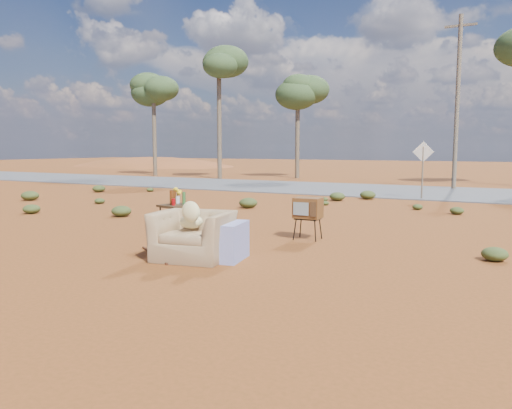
% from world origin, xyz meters
% --- Properties ---
extents(ground, '(140.00, 140.00, 0.00)m').
position_xyz_m(ground, '(0.00, 0.00, 0.00)').
color(ground, brown).
rests_on(ground, ground).
extents(highway, '(140.00, 7.00, 0.04)m').
position_xyz_m(highway, '(0.00, 15.00, 0.02)').
color(highway, '#565659').
rests_on(highway, ground).
extents(dirt_mound, '(26.00, 18.00, 2.00)m').
position_xyz_m(dirt_mound, '(-30.00, 34.00, 0.00)').
color(dirt_mound, brown).
rests_on(dirt_mound, ground).
extents(armchair, '(1.62, 1.23, 1.13)m').
position_xyz_m(armchair, '(-0.10, -0.48, 0.53)').
color(armchair, '#8F714E').
rests_on(armchair, ground).
extents(tv_unit, '(0.58, 0.48, 0.90)m').
position_xyz_m(tv_unit, '(0.86, 2.16, 0.67)').
color(tv_unit, black).
rests_on(tv_unit, ground).
extents(side_table, '(0.69, 0.69, 1.13)m').
position_xyz_m(side_table, '(-1.30, 0.44, 0.84)').
color(side_table, '#3C2916').
rests_on(side_table, ground).
extents(rusty_bar, '(1.34, 0.96, 0.04)m').
position_xyz_m(rusty_bar, '(-0.95, -0.69, 0.02)').
color(rusty_bar, '#502B15').
rests_on(rusty_bar, ground).
extents(road_sign, '(0.78, 0.06, 2.19)m').
position_xyz_m(road_sign, '(1.50, 12.00, 1.50)').
color(road_sign, brown).
rests_on(road_sign, ground).
extents(eucalyptus_far_left, '(3.20, 3.20, 7.10)m').
position_xyz_m(eucalyptus_far_left, '(-18.00, 20.00, 5.94)').
color(eucalyptus_far_left, brown).
rests_on(eucalyptus_far_left, ground).
extents(eucalyptus_left, '(3.20, 3.20, 8.10)m').
position_xyz_m(eucalyptus_left, '(-12.00, 19.00, 6.92)').
color(eucalyptus_left, brown).
rests_on(eucalyptus_left, ground).
extents(eucalyptus_near_left, '(3.20, 3.20, 6.60)m').
position_xyz_m(eucalyptus_near_left, '(-8.00, 22.00, 5.45)').
color(eucalyptus_near_left, brown).
rests_on(eucalyptus_near_left, ground).
extents(utility_pole_center, '(1.40, 0.20, 8.00)m').
position_xyz_m(utility_pole_center, '(2.00, 17.50, 4.15)').
color(utility_pole_center, brown).
rests_on(utility_pole_center, ground).
extents(scrub_patch, '(17.49, 8.07, 0.33)m').
position_xyz_m(scrub_patch, '(-0.82, 4.41, 0.14)').
color(scrub_patch, '#3D4C21').
rests_on(scrub_patch, ground).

